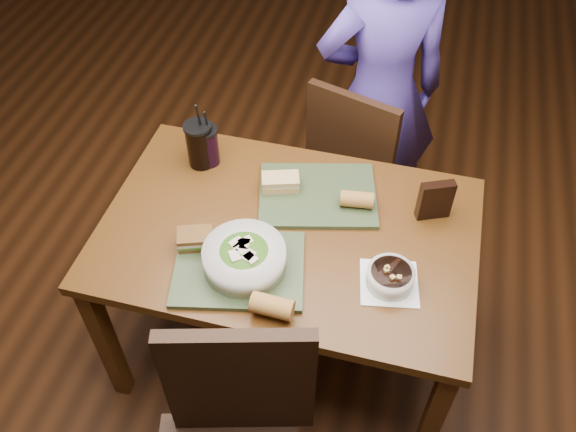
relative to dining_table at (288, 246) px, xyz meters
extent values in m
plane|color=#381C0B|center=(0.00, 0.00, -0.66)|extent=(6.00, 6.00, 0.00)
cube|color=#502D10|center=(-0.60, -0.38, -0.30)|extent=(0.06, 0.06, 0.71)
cube|color=#502D10|center=(0.60, -0.38, -0.30)|extent=(0.06, 0.06, 0.71)
cube|color=#502D10|center=(-0.60, 0.38, -0.30)|extent=(0.06, 0.06, 0.71)
cube|color=#502D10|center=(0.60, 0.38, -0.30)|extent=(0.06, 0.06, 0.71)
cube|color=#502D10|center=(0.00, 0.00, 0.07)|extent=(1.30, 0.85, 0.04)
cube|color=black|center=(0.01, -0.59, 0.08)|extent=(0.43, 0.15, 0.51)
cube|color=black|center=(0.12, 0.76, -0.23)|extent=(0.50, 0.50, 0.04)
cube|color=black|center=(0.12, 0.58, 0.02)|extent=(0.39, 0.15, 0.48)
cube|color=black|center=(-0.06, 0.59, -0.46)|extent=(0.04, 0.04, 0.41)
cube|color=black|center=(0.29, 0.59, -0.46)|extent=(0.04, 0.04, 0.41)
cube|color=black|center=(-0.06, 0.93, -0.46)|extent=(0.04, 0.04, 0.41)
cube|color=black|center=(0.29, 0.93, -0.46)|extent=(0.04, 0.04, 0.41)
imported|color=#4C389C|center=(0.19, 0.82, 0.11)|extent=(0.66, 0.55, 1.55)
cube|color=#324125|center=(-0.11, -0.21, 0.10)|extent=(0.48, 0.40, 0.02)
cube|color=#324125|center=(0.06, 0.18, 0.10)|extent=(0.49, 0.41, 0.02)
cylinder|color=silver|center=(-0.09, -0.20, 0.15)|extent=(0.27, 0.27, 0.08)
ellipsoid|color=#427219|center=(-0.09, -0.20, 0.16)|extent=(0.22, 0.22, 0.07)
cube|color=beige|center=(-0.10, -0.18, 0.19)|extent=(0.03, 0.05, 0.01)
cube|color=beige|center=(-0.07, -0.22, 0.19)|extent=(0.05, 0.05, 0.01)
cube|color=beige|center=(-0.10, -0.20, 0.19)|extent=(0.05, 0.05, 0.01)
cube|color=beige|center=(-0.11, -0.23, 0.19)|extent=(0.05, 0.05, 0.01)
cube|color=beige|center=(-0.06, -0.23, 0.19)|extent=(0.05, 0.05, 0.01)
cube|color=beige|center=(-0.10, -0.17, 0.19)|extent=(0.05, 0.05, 0.01)
cube|color=beige|center=(-0.12, -0.18, 0.19)|extent=(0.05, 0.05, 0.01)
cube|color=white|center=(0.37, -0.14, 0.09)|extent=(0.22, 0.22, 0.00)
cylinder|color=silver|center=(0.37, -0.14, 0.12)|extent=(0.15, 0.15, 0.06)
cylinder|color=black|center=(0.37, -0.14, 0.15)|extent=(0.13, 0.13, 0.01)
cube|color=#B28947|center=(0.36, -0.14, 0.16)|extent=(0.02, 0.02, 0.01)
cube|color=#B28947|center=(0.40, -0.16, 0.16)|extent=(0.02, 0.02, 0.01)
cube|color=#B28947|center=(0.38, -0.17, 0.16)|extent=(0.02, 0.02, 0.01)
cube|color=#B28947|center=(0.36, -0.13, 0.16)|extent=(0.02, 0.02, 0.01)
cube|color=#593819|center=(-0.28, -0.16, 0.12)|extent=(0.14, 0.11, 0.02)
cube|color=#3F721E|center=(-0.28, -0.16, 0.13)|extent=(0.14, 0.11, 0.01)
cube|color=beige|center=(-0.28, -0.16, 0.14)|extent=(0.14, 0.11, 0.01)
cube|color=#593819|center=(-0.28, -0.16, 0.16)|extent=(0.14, 0.11, 0.02)
cube|color=tan|center=(-0.07, 0.18, 0.12)|extent=(0.15, 0.11, 0.02)
cube|color=orange|center=(-0.07, 0.18, 0.13)|extent=(0.15, 0.11, 0.01)
cube|color=beige|center=(-0.07, 0.18, 0.14)|extent=(0.15, 0.11, 0.01)
cube|color=tan|center=(-0.07, 0.18, 0.15)|extent=(0.15, 0.11, 0.02)
cylinder|color=#AD7533|center=(0.04, -0.35, 0.14)|extent=(0.13, 0.07, 0.07)
cylinder|color=#AD7533|center=(0.21, 0.16, 0.14)|extent=(0.12, 0.07, 0.06)
cylinder|color=black|center=(-0.41, 0.25, 0.18)|extent=(0.10, 0.10, 0.17)
cylinder|color=black|center=(-0.41, 0.25, 0.27)|extent=(0.10, 0.10, 0.01)
cylinder|color=black|center=(-0.40, 0.25, 0.32)|extent=(0.01, 0.03, 0.11)
cylinder|color=black|center=(-0.38, 0.26, 0.17)|extent=(0.09, 0.09, 0.15)
cylinder|color=black|center=(-0.38, 0.26, 0.25)|extent=(0.09, 0.09, 0.01)
cylinder|color=black|center=(-0.37, 0.26, 0.29)|extent=(0.01, 0.02, 0.10)
cube|color=black|center=(0.48, 0.19, 0.17)|extent=(0.12, 0.08, 0.15)
camera|label=1|loc=(0.35, -1.34, 1.68)|focal=38.00mm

